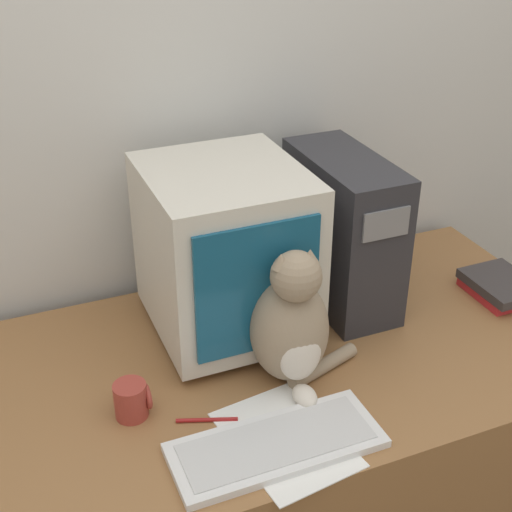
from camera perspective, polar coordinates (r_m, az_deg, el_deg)
wall_back at (r=1.89m, az=-4.91°, el=12.93°), size 7.00×0.05×2.50m
desk at (r=1.97m, az=0.72°, el=-16.54°), size 1.67×0.82×0.73m
crt_monitor at (r=1.72m, az=-2.44°, el=0.39°), size 0.36×0.41×0.43m
computer_tower at (r=1.87m, az=6.91°, el=2.03°), size 0.17×0.40×0.40m
keyboard at (r=1.50m, az=1.64°, el=-14.87°), size 0.44×0.17×0.02m
cat at (r=1.59m, az=2.87°, el=-5.57°), size 0.27×0.24×0.34m
book_stack at (r=2.06m, az=18.98°, el=-2.34°), size 0.16×0.20×0.05m
pen at (r=1.56m, az=-3.95°, el=-12.95°), size 0.13×0.05×0.01m
paper_sheet at (r=1.52m, az=2.35°, el=-14.43°), size 0.25×0.32×0.00m
mug at (r=1.57m, az=-9.88°, el=-11.28°), size 0.08×0.07×0.08m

